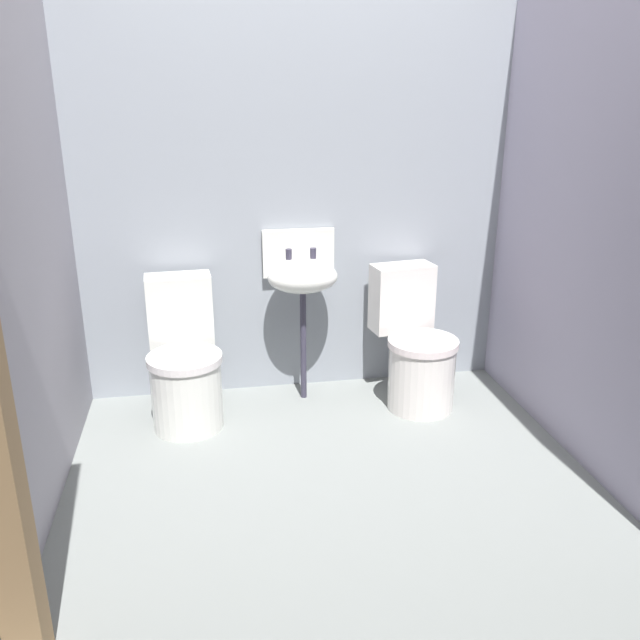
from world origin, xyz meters
TOP-DOWN VIEW (x-y plane):
  - ground_plane at (0.00, 0.00)m, footprint 2.89×2.51m
  - wall_back at (0.00, 1.10)m, footprint 2.89×0.10m
  - wall_left at (-1.29, 0.10)m, footprint 0.10×2.31m
  - wall_right at (1.29, 0.10)m, footprint 0.10×2.31m
  - toilet_left at (-0.68, 0.70)m, footprint 0.42×0.61m
  - toilet_right at (0.64, 0.70)m, footprint 0.46×0.64m
  - sink at (0.01, 0.89)m, footprint 0.42×0.35m

SIDE VIEW (x-z plane):
  - ground_plane at x=0.00m, z-range -0.08..0.00m
  - toilet_left at x=-0.68m, z-range -0.07..0.71m
  - toilet_right at x=0.64m, z-range -0.07..0.71m
  - sink at x=0.01m, z-range 0.26..1.25m
  - wall_back at x=0.00m, z-range 0.00..2.26m
  - wall_left at x=-1.29m, z-range 0.00..2.26m
  - wall_right at x=1.29m, z-range 0.00..2.26m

